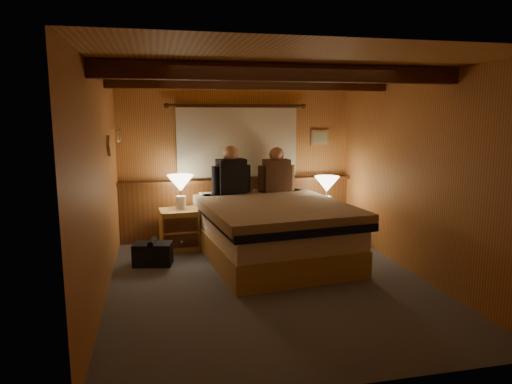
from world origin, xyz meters
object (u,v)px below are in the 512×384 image
object	(u,v)px
lamp_left	(181,185)
person_left	(231,174)
bed	(272,230)
person_right	(276,173)
lamp_right	(327,186)
nightstand_right	(328,226)
nightstand_left	(179,229)
duffel_bag	(153,253)

from	to	relation	value
lamp_left	person_left	bearing A→B (deg)	-0.14
bed	person_right	world-z (taller)	person_right
person_left	bed	bearing A→B (deg)	-73.83
person_left	person_right	xyz separation A→B (m)	(0.70, 0.07, -0.01)
lamp_right	person_right	size ratio (longest dim) A/B	0.70
nightstand_right	person_right	size ratio (longest dim) A/B	0.74
nightstand_right	lamp_right	bearing A→B (deg)	102.56
nightstand_left	bed	bearing A→B (deg)	-37.06
lamp_right	person_left	xyz separation A→B (m)	(-1.43, 0.14, 0.21)
nightstand_left	lamp_left	xyz separation A→B (m)	(0.04, 0.04, 0.63)
person_right	duffel_bag	bearing A→B (deg)	-158.39
nightstand_left	duffel_bag	world-z (taller)	nightstand_left
nightstand_left	person_right	size ratio (longest dim) A/B	0.83
nightstand_left	nightstand_right	xyz separation A→B (m)	(2.23, -0.15, -0.03)
lamp_left	person_right	size ratio (longest dim) A/B	0.71
nightstand_right	bed	bearing A→B (deg)	-156.50
person_left	duffel_bag	world-z (taller)	person_left
nightstand_right	lamp_left	distance (m)	2.29
lamp_right	person_right	world-z (taller)	person_right
bed	duffel_bag	world-z (taller)	bed
lamp_right	person_left	bearing A→B (deg)	174.62
bed	person_right	distance (m)	1.12
nightstand_right	lamp_right	size ratio (longest dim) A/B	1.06
nightstand_right	lamp_left	bearing A→B (deg)	167.88
bed	person_right	size ratio (longest dim) A/B	3.54
nightstand_left	nightstand_right	size ratio (longest dim) A/B	1.11
person_right	duffel_bag	size ratio (longest dim) A/B	1.31
lamp_left	lamp_right	size ratio (longest dim) A/B	1.01
lamp_left	duffel_bag	bearing A→B (deg)	-120.63
bed	lamp_left	size ratio (longest dim) A/B	5.01
lamp_left	person_left	distance (m)	0.75
nightstand_right	duffel_bag	distance (m)	2.65
person_left	lamp_right	bearing A→B (deg)	-16.77
nightstand_left	lamp_left	distance (m)	0.64
person_left	person_right	world-z (taller)	person_left
bed	person_left	distance (m)	1.12
lamp_left	person_right	world-z (taller)	person_right
person_right	duffel_bag	xyz separation A→B (m)	(-1.85, -0.76, -0.90)
lamp_right	bed	bearing A→B (deg)	-146.78
duffel_bag	person_left	bearing A→B (deg)	42.51
lamp_left	duffel_bag	xyz separation A→B (m)	(-0.41, -0.70, -0.77)
duffel_bag	lamp_left	bearing A→B (deg)	70.65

